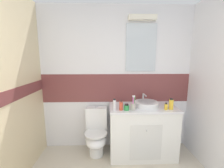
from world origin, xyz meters
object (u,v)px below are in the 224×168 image
(deodorant_spray_can, at_px, (114,105))
(mouthwash_bottle, at_px, (171,104))
(soap_dispenser, at_px, (121,106))
(toilet, at_px, (96,133))
(sink_basin, at_px, (146,104))
(hair_gel_jar, at_px, (126,107))
(perfume_flask_small, at_px, (166,106))
(toothbrush_cup, at_px, (133,106))

(deodorant_spray_can, bearing_deg, mouthwash_bottle, 1.53)
(soap_dispenser, xyz_separation_m, mouthwash_bottle, (0.77, 0.02, 0.02))
(toilet, bearing_deg, soap_dispenser, -26.70)
(sink_basin, relative_size, hair_gel_jar, 4.45)
(toilet, relative_size, mouthwash_bottle, 4.74)
(sink_basin, bearing_deg, deodorant_spray_can, -162.81)
(hair_gel_jar, bearing_deg, sink_basin, 24.91)
(sink_basin, xyz_separation_m, deodorant_spray_can, (-0.53, -0.16, 0.04))
(perfume_flask_small, height_order, deodorant_spray_can, deodorant_spray_can)
(mouthwash_bottle, bearing_deg, sink_basin, 157.96)
(toothbrush_cup, bearing_deg, toilet, 160.57)
(sink_basin, height_order, deodorant_spray_can, deodorant_spray_can)
(perfume_flask_small, bearing_deg, hair_gel_jar, 179.40)
(sink_basin, distance_m, soap_dispenser, 0.45)
(mouthwash_bottle, bearing_deg, deodorant_spray_can, -178.47)
(perfume_flask_small, bearing_deg, sink_basin, 146.94)
(soap_dispenser, xyz_separation_m, deodorant_spray_can, (-0.10, -0.01, 0.02))
(toilet, distance_m, hair_gel_jar, 0.74)
(sink_basin, bearing_deg, toilet, 176.98)
(sink_basin, bearing_deg, soap_dispenser, -159.84)
(sink_basin, height_order, mouthwash_bottle, sink_basin)
(sink_basin, relative_size, mouthwash_bottle, 2.50)
(toilet, bearing_deg, deodorant_spray_can, -34.79)
(toothbrush_cup, bearing_deg, perfume_flask_small, -0.56)
(hair_gel_jar, relative_size, deodorant_spray_can, 0.53)
(toilet, height_order, toothbrush_cup, toothbrush_cup)
(toilet, xyz_separation_m, deodorant_spray_can, (0.30, -0.21, 0.56))
(hair_gel_jar, height_order, deodorant_spray_can, deodorant_spray_can)
(toothbrush_cup, bearing_deg, sink_basin, 33.66)
(deodorant_spray_can, bearing_deg, sink_basin, 17.19)
(toothbrush_cup, relative_size, soap_dispenser, 1.41)
(sink_basin, xyz_separation_m, perfume_flask_small, (0.26, -0.17, 0.01))
(sink_basin, bearing_deg, toothbrush_cup, -146.34)
(soap_dispenser, height_order, mouthwash_bottle, mouthwash_bottle)
(toilet, height_order, mouthwash_bottle, mouthwash_bottle)
(toilet, distance_m, perfume_flask_small, 1.22)
(toilet, bearing_deg, perfume_flask_small, -11.00)
(sink_basin, distance_m, toothbrush_cup, 0.29)
(sink_basin, height_order, toothbrush_cup, toothbrush_cup)
(sink_basin, distance_m, toilet, 0.98)
(perfume_flask_small, bearing_deg, toothbrush_cup, 179.44)
(soap_dispenser, relative_size, hair_gel_jar, 1.72)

